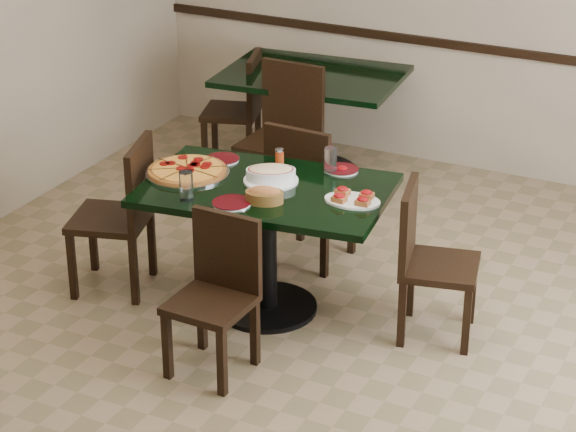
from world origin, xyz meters
The scene contains 20 objects.
floor centered at (0.00, 0.00, 0.00)m, with size 5.50×5.50×0.00m, color #7D6448.
main_table centered at (-0.37, 0.24, 0.57)m, with size 1.40×1.01×0.75m.
back_table centered at (-1.01, 2.12, 0.52)m, with size 1.30×1.00×0.75m.
chair_far centered at (-0.43, 0.84, 0.50)m, with size 0.44×0.44×0.90m.
chair_near centered at (-0.33, -0.37, 0.45)m, with size 0.39×0.39×0.82m.
chair_right centered at (0.49, 0.40, 0.47)m, with size 0.48×0.48×0.85m.
chair_left centered at (-1.22, 0.10, 0.50)m, with size 0.53×0.53×0.90m.
back_chair_near centered at (-0.94, 1.57, 0.54)m, with size 0.46×0.46×0.96m.
back_chair_left centered at (-1.54, 2.06, 0.46)m, with size 0.49×0.49×0.83m.
pepperoni_pizza centered at (-0.85, 0.21, 0.77)m, with size 0.46×0.46×0.04m.
lasagna_casserole centered at (-0.39, 0.31, 0.80)m, with size 0.32×0.30×0.09m.
bread_basket centered at (-0.29, 0.06, 0.79)m, with size 0.23×0.20×0.09m.
bruschetta_platter centered at (0.12, 0.26, 0.77)m, with size 0.31×0.23×0.05m.
side_plate_near centered at (-0.43, -0.04, 0.76)m, with size 0.20×0.20×0.02m.
side_plate_far_r centered at (-0.10, 0.62, 0.76)m, with size 0.18×0.18×0.03m.
side_plate_far_l centered at (-0.77, 0.46, 0.76)m, with size 0.19×0.19×0.02m.
napkin_setting centered at (-0.41, -0.04, 0.75)m, with size 0.18×0.18×0.01m.
water_glass_a centered at (-0.15, 0.57, 0.82)m, with size 0.07×0.07×0.15m, color silver.
water_glass_b centered at (-0.67, -0.10, 0.83)m, with size 0.07×0.07×0.16m, color silver.
pepper_shaker centered at (-0.46, 0.56, 0.79)m, with size 0.05×0.05×0.09m.
Camera 1 is at (2.19, -4.61, 3.14)m, focal length 70.00 mm.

